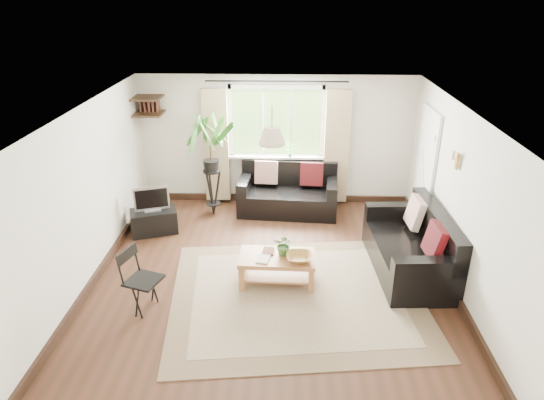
{
  "coord_description": "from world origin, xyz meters",
  "views": [
    {
      "loc": [
        0.22,
        -5.84,
        3.85
      ],
      "look_at": [
        0.0,
        0.4,
        1.05
      ],
      "focal_mm": 32.0,
      "sensor_mm": 36.0,
      "label": 1
    }
  ],
  "objects_px": {
    "palm_stand": "(211,167)",
    "sofa_back": "(288,191)",
    "coffee_table": "(277,269)",
    "sofa_right": "(409,244)",
    "folding_chair": "(144,281)",
    "tv_stand": "(154,221)"
  },
  "relations": [
    {
      "from": "tv_stand",
      "to": "palm_stand",
      "type": "relative_size",
      "value": 0.41
    },
    {
      "from": "coffee_table",
      "to": "palm_stand",
      "type": "relative_size",
      "value": 0.57
    },
    {
      "from": "sofa_right",
      "to": "coffee_table",
      "type": "height_order",
      "value": "sofa_right"
    },
    {
      "from": "coffee_table",
      "to": "palm_stand",
      "type": "bearing_deg",
      "value": 118.98
    },
    {
      "from": "coffee_table",
      "to": "tv_stand",
      "type": "height_order",
      "value": "coffee_table"
    },
    {
      "from": "sofa_right",
      "to": "palm_stand",
      "type": "xyz_separation_m",
      "value": [
        -3.1,
        1.8,
        0.47
      ]
    },
    {
      "from": "sofa_right",
      "to": "sofa_back",
      "type": "bearing_deg",
      "value": -141.7
    },
    {
      "from": "tv_stand",
      "to": "coffee_table",
      "type": "bearing_deg",
      "value": -53.3
    },
    {
      "from": "coffee_table",
      "to": "tv_stand",
      "type": "distance_m",
      "value": 2.55
    },
    {
      "from": "folding_chair",
      "to": "tv_stand",
      "type": "bearing_deg",
      "value": 30.28
    },
    {
      "from": "coffee_table",
      "to": "tv_stand",
      "type": "bearing_deg",
      "value": 145.63
    },
    {
      "from": "sofa_right",
      "to": "folding_chair",
      "type": "relative_size",
      "value": 2.21
    },
    {
      "from": "palm_stand",
      "to": "folding_chair",
      "type": "relative_size",
      "value": 2.15
    },
    {
      "from": "sofa_back",
      "to": "folding_chair",
      "type": "distance_m",
      "value": 3.51
    },
    {
      "from": "folding_chair",
      "to": "sofa_back",
      "type": "bearing_deg",
      "value": -12.35
    },
    {
      "from": "sofa_right",
      "to": "folding_chair",
      "type": "height_order",
      "value": "sofa_right"
    },
    {
      "from": "folding_chair",
      "to": "palm_stand",
      "type": "bearing_deg",
      "value": 9.56
    },
    {
      "from": "sofa_right",
      "to": "palm_stand",
      "type": "relative_size",
      "value": 1.03
    },
    {
      "from": "palm_stand",
      "to": "sofa_back",
      "type": "bearing_deg",
      "value": 6.28
    },
    {
      "from": "tv_stand",
      "to": "palm_stand",
      "type": "distance_m",
      "value": 1.36
    },
    {
      "from": "sofa_right",
      "to": "palm_stand",
      "type": "distance_m",
      "value": 3.61
    },
    {
      "from": "sofa_back",
      "to": "sofa_right",
      "type": "distance_m",
      "value": 2.62
    }
  ]
}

